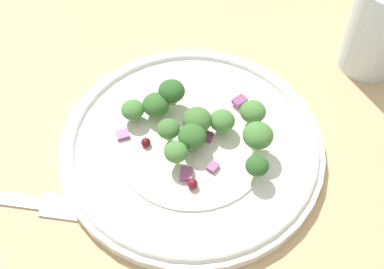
{
  "coord_description": "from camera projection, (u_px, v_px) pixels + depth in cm",
  "views": [
    {
      "loc": [
        -26.87,
        -7.34,
        42.49
      ],
      "look_at": [
        0.54,
        2.8,
        2.7
      ],
      "focal_mm": 49.81,
      "sensor_mm": 36.0,
      "label": 1
    }
  ],
  "objects": [
    {
      "name": "broccoli_floret_10",
      "position": [
        253.0,
        112.0,
        0.51
      ],
      "size": [
        2.47,
        2.47,
        2.51
      ],
      "color": "#9EC684",
      "rests_on": "plate"
    },
    {
      "name": "onion_bit_2",
      "position": [
        186.0,
        174.0,
        0.48
      ],
      "size": [
        1.52,
        1.39,
        0.48
      ],
      "primitive_type": "cube",
      "rotation": [
        0.0,
        0.0,
        1.86
      ],
      "color": "#934C84",
      "rests_on": "plate"
    },
    {
      "name": "broccoli_floret_2",
      "position": [
        197.0,
        121.0,
        0.5
      ],
      "size": [
        2.75,
        2.75,
        2.79
      ],
      "color": "#8EB77A",
      "rests_on": "plate"
    },
    {
      "name": "broccoli_floret_3",
      "position": [
        156.0,
        105.0,
        0.51
      ],
      "size": [
        2.65,
        2.65,
        2.68
      ],
      "color": "#ADD18E",
      "rests_on": "plate"
    },
    {
      "name": "cranberry_2",
      "position": [
        193.0,
        184.0,
        0.47
      ],
      "size": [
        0.94,
        0.94,
        0.94
      ],
      "primitive_type": "sphere",
      "color": "maroon",
      "rests_on": "plate"
    },
    {
      "name": "ground_plane",
      "position": [
        217.0,
        169.0,
        0.51
      ],
      "size": [
        180.0,
        180.0,
        2.0
      ],
      "primitive_type": "cube",
      "color": "tan"
    },
    {
      "name": "plate",
      "position": [
        192.0,
        146.0,
        0.51
      ],
      "size": [
        25.21,
        25.21,
        1.7
      ],
      "color": "white",
      "rests_on": "ground_plane"
    },
    {
      "name": "dressing_pool",
      "position": [
        192.0,
        143.0,
        0.5
      ],
      "size": [
        14.62,
        14.62,
        0.2
      ],
      "primitive_type": "cylinder",
      "color": "white",
      "rests_on": "plate"
    },
    {
      "name": "broccoli_floret_4",
      "position": [
        222.0,
        121.0,
        0.5
      ],
      "size": [
        2.4,
        2.4,
        2.43
      ],
      "color": "#ADD18E",
      "rests_on": "plate"
    },
    {
      "name": "onion_bit_4",
      "position": [
        207.0,
        137.0,
        0.51
      ],
      "size": [
        1.0,
        0.95,
        0.56
      ],
      "primitive_type": "cube",
      "rotation": [
        0.0,
        0.0,
        1.59
      ],
      "color": "#843D75",
      "rests_on": "plate"
    },
    {
      "name": "broccoli_floret_6",
      "position": [
        258.0,
        136.0,
        0.48
      ],
      "size": [
        2.79,
        2.79,
        2.82
      ],
      "color": "#ADD18E",
      "rests_on": "plate"
    },
    {
      "name": "broccoli_floret_0",
      "position": [
        167.0,
        132.0,
        0.49
      ],
      "size": [
        2.13,
        2.13,
        2.15
      ],
      "color": "#ADD18E",
      "rests_on": "plate"
    },
    {
      "name": "onion_bit_1",
      "position": [
        210.0,
        166.0,
        0.49
      ],
      "size": [
        1.22,
        1.1,
        0.37
      ],
      "primitive_type": "cube",
      "rotation": [
        0.0,
        0.0,
        1.28
      ],
      "color": "#A35B93",
      "rests_on": "plate"
    },
    {
      "name": "onion_bit_3",
      "position": [
        243.0,
        102.0,
        0.53
      ],
      "size": [
        1.65,
        1.51,
        0.5
      ],
      "primitive_type": "cube",
      "rotation": [
        0.0,
        0.0,
        2.59
      ],
      "color": "#934C84",
      "rests_on": "plate"
    },
    {
      "name": "broccoli_floret_9",
      "position": [
        257.0,
        166.0,
        0.47
      ],
      "size": [
        2.11,
        2.11,
        2.13
      ],
      "color": "#9EC684",
      "rests_on": "plate"
    },
    {
      "name": "broccoli_floret_8",
      "position": [
        172.0,
        92.0,
        0.51
      ],
      "size": [
        2.59,
        2.59,
        2.63
      ],
      "color": "#8EB77A",
      "rests_on": "plate"
    },
    {
      "name": "cranberry_0",
      "position": [
        192.0,
        125.0,
        0.51
      ],
      "size": [
        0.93,
        0.93,
        0.93
      ],
      "primitive_type": "sphere",
      "color": "maroon",
      "rests_on": "plate"
    },
    {
      "name": "broccoli_floret_7",
      "position": [
        133.0,
        110.0,
        0.51
      ],
      "size": [
        2.23,
        2.23,
        2.26
      ],
      "color": "#ADD18E",
      "rests_on": "plate"
    },
    {
      "name": "broccoli_floret_1",
      "position": [
        176.0,
        152.0,
        0.47
      ],
      "size": [
        2.14,
        2.14,
        2.17
      ],
      "color": "#ADD18E",
      "rests_on": "plate"
    },
    {
      "name": "onion_bit_0",
      "position": [
        123.0,
        135.0,
        0.51
      ],
      "size": [
        1.57,
        1.59,
        0.59
      ],
      "primitive_type": "cube",
      "rotation": [
        0.0,
        0.0,
        2.26
      ],
      "color": "#934C84",
      "rests_on": "plate"
    },
    {
      "name": "water_glass",
      "position": [
        380.0,
        26.0,
        0.54
      ],
      "size": [
        6.51,
        6.51,
        10.39
      ],
      "primitive_type": "cylinder",
      "color": "silver",
      "rests_on": "ground_plane"
    },
    {
      "name": "cranberry_1",
      "position": [
        146.0,
        142.0,
        0.5
      ],
      "size": [
        0.9,
        0.9,
        0.9
      ],
      "primitive_type": "sphere",
      "color": "maroon",
      "rests_on": "plate"
    },
    {
      "name": "broccoli_floret_5",
      "position": [
        192.0,
        137.0,
        0.49
      ],
      "size": [
        2.65,
        2.65,
        2.68
      ],
      "color": "#9EC684",
      "rests_on": "plate"
    }
  ]
}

